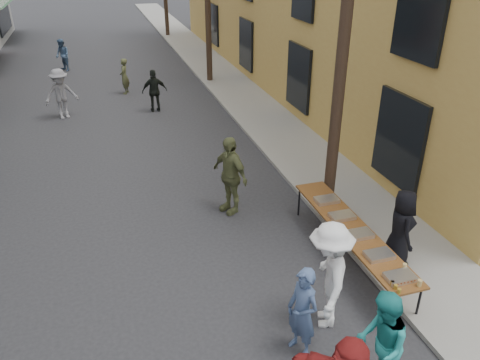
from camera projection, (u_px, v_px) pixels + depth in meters
ground at (174, 336)px, 7.75m from camera, size 120.00×120.00×0.00m
sidewalk at (225, 80)px, 21.78m from camera, size 2.20×60.00×0.10m
utility_pole_near at (346, 16)px, 9.36m from camera, size 0.26×0.26×9.00m
serving_table at (351, 229)px, 9.32m from camera, size 0.70×4.00×0.75m
catering_tray_sausage at (400, 277)px, 7.88m from camera, size 0.50×0.33×0.08m
catering_tray_foil_b at (379, 255)px, 8.44m from camera, size 0.50×0.33×0.08m
catering_tray_buns at (359, 234)px, 9.03m from camera, size 0.50×0.33×0.08m
catering_tray_foil_d at (342, 216)px, 9.63m from camera, size 0.50×0.33×0.08m
catering_tray_buns_end at (327, 200)px, 10.22m from camera, size 0.50×0.33×0.08m
condiment_jar_a at (399, 291)px, 7.57m from camera, size 0.07×0.07×0.08m
condiment_jar_b at (396, 287)px, 7.66m from camera, size 0.07×0.07×0.08m
condiment_jar_c at (392, 283)px, 7.74m from camera, size 0.07×0.07×0.08m
cup_stack at (420, 283)px, 7.71m from camera, size 0.08×0.08×0.12m
guest_front_b at (302, 313)px, 7.14m from camera, size 0.55×0.67×1.57m
guest_front_c at (381, 345)px, 6.49m from camera, size 0.97×1.04×1.70m
guest_front_d at (329, 276)px, 7.62m from camera, size 1.15×1.44×1.95m
guest_front_e at (230, 175)px, 10.93m from camera, size 0.89×1.21×1.91m
server at (401, 228)px, 9.03m from camera, size 0.69×0.88×1.60m
passerby_left at (61, 94)px, 16.84m from camera, size 1.32×1.00×1.81m
passerby_mid at (155, 91)px, 17.57m from camera, size 0.94×0.40×1.59m
passerby_right at (124, 76)px, 19.66m from camera, size 0.50×0.62×1.48m
passerby_far at (63, 55)px, 23.11m from camera, size 0.89×0.95×1.55m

